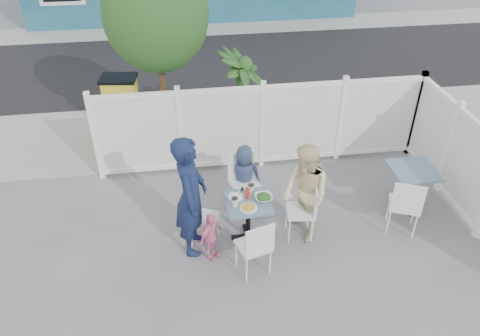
{
  "coord_description": "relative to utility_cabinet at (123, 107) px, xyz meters",
  "views": [
    {
      "loc": [
        -1.34,
        -4.76,
        4.92
      ],
      "look_at": [
        -0.52,
        0.87,
        1.01
      ],
      "focal_mm": 35.0,
      "sensor_mm": 36.0,
      "label": 1
    }
  ],
  "objects": [
    {
      "name": "man",
      "position": [
        1.19,
        -3.61,
        0.35
      ],
      "size": [
        0.54,
        0.74,
        1.87
      ],
      "primitive_type": "imported",
      "rotation": [
        0.0,
        0.0,
        1.43
      ],
      "color": "#131E41",
      "rests_on": "ground"
    },
    {
      "name": "spare_table",
      "position": [
        4.71,
        -3.16,
        -0.02
      ],
      "size": [
        0.7,
        0.7,
        0.74
      ],
      "rotation": [
        0.0,
        0.0,
        -0.01
      ],
      "color": "#405B72",
      "rests_on": "ground"
    },
    {
      "name": "main_table",
      "position": [
        2.01,
        -3.53,
        -0.05
      ],
      "size": [
        0.67,
        0.67,
        0.69
      ],
      "rotation": [
        0.0,
        0.0,
        0.04
      ],
      "color": "#405B72",
      "rests_on": "ground"
    },
    {
      "name": "woman",
      "position": [
        2.84,
        -3.58,
        0.19
      ],
      "size": [
        0.79,
        0.9,
        1.55
      ],
      "primitive_type": "imported",
      "rotation": [
        0.0,
        0.0,
        -1.26
      ],
      "color": "#DCBD55",
      "rests_on": "ground"
    },
    {
      "name": "far_sidewalk",
      "position": [
        2.47,
        6.6,
        -0.58
      ],
      "size": [
        24.0,
        1.6,
        0.01
      ],
      "primitive_type": "cube",
      "color": "gray",
      "rests_on": "ground"
    },
    {
      "name": "near_sidewalk",
      "position": [
        2.47,
        -0.2,
        -0.58
      ],
      "size": [
        24.0,
        2.6,
        0.01
      ],
      "primitive_type": "cube",
      "color": "gray",
      "rests_on": "ground"
    },
    {
      "name": "salt_shaker",
      "position": [
        1.91,
        -3.29,
        0.13
      ],
      "size": [
        0.03,
        0.03,
        0.07
      ],
      "primitive_type": "cylinder",
      "color": "white",
      "rests_on": "main_table"
    },
    {
      "name": "chair_left",
      "position": [
        1.3,
        -3.46,
        -0.08
      ],
      "size": [
        0.5,
        0.51,
        0.86
      ],
      "rotation": [
        0.0,
        0.0,
        -1.97
      ],
      "color": "white",
      "rests_on": "ground"
    },
    {
      "name": "plate_main",
      "position": [
        1.99,
        -3.68,
        0.11
      ],
      "size": [
        0.25,
        0.25,
        0.02
      ],
      "primitive_type": "cylinder",
      "color": "white",
      "rests_on": "main_table"
    },
    {
      "name": "fence_back",
      "position": [
        2.57,
        -1.6,
        0.2
      ],
      "size": [
        5.86,
        0.08,
        1.6
      ],
      "color": "white",
      "rests_on": "ground"
    },
    {
      "name": "ketchup_bottle",
      "position": [
        2.01,
        -3.45,
        0.19
      ],
      "size": [
        0.05,
        0.05,
        0.17
      ],
      "primitive_type": "cylinder",
      "color": "red",
      "rests_on": "main_table"
    },
    {
      "name": "ground",
      "position": [
        2.47,
        -4.0,
        -0.59
      ],
      "size": [
        80.0,
        80.0,
        0.0
      ],
      "primitive_type": "plane",
      "color": "slate"
    },
    {
      "name": "pepper_shaker",
      "position": [
        1.96,
        -3.26,
        0.13
      ],
      "size": [
        0.03,
        0.03,
        0.06
      ],
      "primitive_type": "cylinder",
      "color": "black",
      "rests_on": "main_table"
    },
    {
      "name": "street",
      "position": [
        2.47,
        3.5,
        -0.58
      ],
      "size": [
        24.0,
        5.0,
        0.01
      ],
      "primitive_type": "cube",
      "color": "black",
      "rests_on": "ground"
    },
    {
      "name": "toddler",
      "position": [
        1.43,
        -3.87,
        -0.19
      ],
      "size": [
        0.46,
        0.47,
        0.79
      ],
      "primitive_type": "imported",
      "rotation": [
        0.0,
        0.0,
        0.83
      ],
      "color": "pink",
      "rests_on": "ground"
    },
    {
      "name": "chair_near",
      "position": [
        2.0,
        -4.27,
        -0.05
      ],
      "size": [
        0.52,
        0.51,
        0.92
      ],
      "rotation": [
        0.0,
        0.0,
        0.29
      ],
      "color": "white",
      "rests_on": "ground"
    },
    {
      "name": "utility_cabinet",
      "position": [
        0.0,
        0.0,
        0.0
      ],
      "size": [
        0.68,
        0.53,
        1.17
      ],
      "primitive_type": "cube",
      "rotation": [
        0.0,
        0.0,
        -0.13
      ],
      "color": "yellow",
      "rests_on": "ground"
    },
    {
      "name": "plate_side",
      "position": [
        1.84,
        -3.4,
        0.11
      ],
      "size": [
        0.22,
        0.22,
        0.02
      ],
      "primitive_type": "cylinder",
      "color": "white",
      "rests_on": "main_table"
    },
    {
      "name": "chair_right",
      "position": [
        2.87,
        -3.58,
        -0.05
      ],
      "size": [
        0.45,
        0.47,
        0.93
      ],
      "rotation": [
        0.0,
        0.0,
        1.45
      ],
      "color": "white",
      "rests_on": "ground"
    },
    {
      "name": "salad_bowl",
      "position": [
        2.24,
        -3.51,
        0.13
      ],
      "size": [
        0.26,
        0.26,
        0.06
      ],
      "primitive_type": "imported",
      "color": "white",
      "rests_on": "main_table"
    },
    {
      "name": "potted_shrub_a",
      "position": [
        2.28,
        -0.9,
        0.4
      ],
      "size": [
        1.37,
        1.37,
        1.96
      ],
      "primitive_type": "imported",
      "rotation": [
        0.0,
        0.0,
        1.27
      ],
      "color": "#1D3E18",
      "rests_on": "ground"
    },
    {
      "name": "coffee_cup_b",
      "position": [
        2.09,
        -3.31,
        0.16
      ],
      "size": [
        0.08,
        0.08,
        0.13
      ],
      "primitive_type": "cylinder",
      "color": "beige",
      "rests_on": "main_table"
    },
    {
      "name": "chair_back",
      "position": [
        2.06,
        -2.76,
        -0.02
      ],
      "size": [
        0.54,
        0.53,
        0.98
      ],
      "rotation": [
        0.0,
        0.0,
        3.4
      ],
      "color": "white",
      "rests_on": "ground"
    },
    {
      "name": "chair_spare",
      "position": [
        4.34,
        -3.76,
        -0.02
      ],
      "size": [
        0.58,
        0.57,
        0.98
      ],
      "rotation": [
        0.0,
        0.0,
        -0.41
      ],
      "color": "white",
      "rests_on": "ground"
    },
    {
      "name": "tree",
      "position": [
        0.87,
        -0.7,
        2.01
      ],
      "size": [
        1.8,
        1.62,
        3.59
      ],
      "color": "#382316",
      "rests_on": "ground"
    },
    {
      "name": "fence_right",
      "position": [
        5.47,
        -3.4,
        0.2
      ],
      "size": [
        0.08,
        3.66,
        1.6
      ],
      "rotation": [
        0.0,
        0.0,
        1.57
      ],
      "color": "white",
      "rests_on": "ground"
    },
    {
      "name": "boy",
      "position": [
        2.08,
        -2.71,
        -0.03
      ],
      "size": [
        0.62,
        0.49,
        1.1
      ],
      "primitive_type": "imported",
      "rotation": [
        0.0,
        0.0,
        2.85
      ],
      "color": "navy",
      "rests_on": "ground"
    },
    {
      "name": "coffee_cup_a",
      "position": [
        1.81,
        -3.59,
        0.16
      ],
      "size": [
        0.09,
        0.09,
        0.13
      ],
      "primitive_type": "cylinder",
      "color": "beige",
      "rests_on": "main_table"
    },
    {
      "name": "potted_shrub_b",
      "position": [
        4.14,
        -1.0,
        0.12
      ],
      "size": [
        1.47,
        1.34,
        1.42
      ],
      "primitive_type": "imported",
      "rotation": [
        0.0,
        0.0,
        6.08
      ],
      "color": "#1D3E18",
      "rests_on": "ground"
    }
  ]
}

